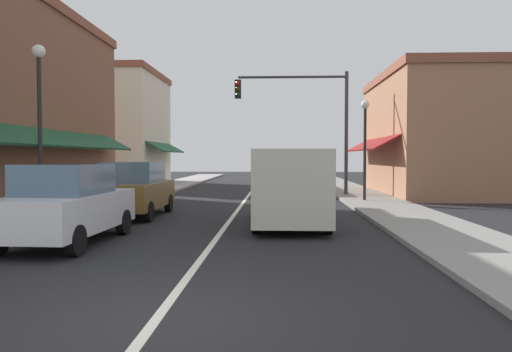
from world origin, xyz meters
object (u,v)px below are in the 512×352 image
Objects in this scene: parked_car_nearest_left at (67,204)px; van_in_lane at (290,185)px; parked_car_second_left at (135,189)px; street_lamp_left_near at (40,105)px; traffic_signal_mast_arm at (308,111)px; street_lamp_right_mid at (365,133)px.

van_in_lane is at bearing 34.57° from parked_car_nearest_left.
parked_car_second_left is 3.92m from street_lamp_left_near.
parked_car_nearest_left is 5.98m from van_in_lane.
van_in_lane is at bearing -19.89° from parked_car_second_left.
parked_car_nearest_left is at bearing -147.21° from van_in_lane.
van_in_lane reaches higher than parked_car_second_left.
traffic_signal_mast_arm is at bearing 53.22° from street_lamp_left_near.
traffic_signal_mast_arm is (6.16, 13.53, 3.28)m from parked_car_nearest_left.
parked_car_nearest_left is 0.97× the size of street_lamp_right_mid.
parked_car_nearest_left is at bearing -114.46° from traffic_signal_mast_arm.
street_lamp_right_mid is (3.30, 6.90, 1.79)m from van_in_lane.
street_lamp_left_near is (-6.93, -0.51, 2.21)m from van_in_lane.
parked_car_nearest_left is 5.05m from parked_car_second_left.
street_lamp_left_near is (-8.07, -10.80, -0.81)m from traffic_signal_mast_arm.
street_lamp_left_near is at bearing -144.07° from street_lamp_right_mid.
traffic_signal_mast_arm is (6.11, 8.48, 3.28)m from parked_car_second_left.
parked_car_nearest_left is 1.01× the size of parked_car_second_left.
street_lamp_right_mid is (10.23, 7.41, -0.42)m from street_lamp_left_near.
parked_car_second_left is 0.96× the size of street_lamp_right_mid.
van_in_lane is 7.85m from street_lamp_right_mid.
street_lamp_left_near is at bearing -130.13° from parked_car_second_left.
street_lamp_left_near is (-1.92, 2.73, 2.48)m from parked_car_nearest_left.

